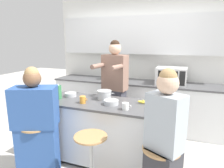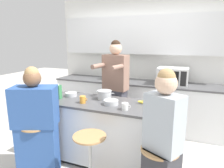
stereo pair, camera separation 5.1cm
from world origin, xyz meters
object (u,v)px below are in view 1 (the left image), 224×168
at_px(cooking_pot, 104,95).
at_px(coffee_cup_far, 83,100).
at_px(bar_stool_leftmost, 37,148).
at_px(potted_plant, 107,73).
at_px(juice_carton, 58,92).
at_px(person_wrapped_blanket, 36,127).
at_px(fruit_bowl, 111,102).
at_px(bar_stool_center, 91,161).
at_px(person_cooking, 115,92).
at_px(person_seated_near, 164,148).
at_px(banana_bunch, 142,102).
at_px(coffee_cup_near, 126,106).
at_px(microwave, 171,76).
at_px(kitchen_island, 110,133).

distance_m(cooking_pot, coffee_cup_far, 0.34).
bearing_deg(bar_stool_leftmost, cooking_pot, 49.23).
relative_size(bar_stool_leftmost, potted_plant, 2.57).
bearing_deg(juice_carton, person_wrapped_blanket, -87.18).
bearing_deg(fruit_bowl, bar_stool_leftmost, -146.45).
height_order(fruit_bowl, potted_plant, potted_plant).
xyz_separation_m(bar_stool_center, potted_plant, (-0.60, 1.98, 0.69)).
height_order(person_cooking, cooking_pot, person_cooking).
bearing_deg(person_seated_near, banana_bunch, 143.68).
relative_size(cooking_pot, fruit_bowl, 1.51).
distance_m(bar_stool_center, coffee_cup_near, 0.74).
xyz_separation_m(microwave, potted_plant, (-1.29, 0.04, -0.01)).
bearing_deg(microwave, coffee_cup_near, -104.93).
bearing_deg(banana_bunch, potted_plant, 129.34).
bearing_deg(coffee_cup_far, cooking_pot, 53.44).
bearing_deg(banana_bunch, juice_carton, -169.16).
height_order(person_seated_near, cooking_pot, person_seated_near).
xyz_separation_m(coffee_cup_far, microwave, (1.03, 1.48, 0.14)).
bearing_deg(person_cooking, cooking_pot, -79.83).
bearing_deg(cooking_pot, bar_stool_leftmost, -130.77).
relative_size(coffee_cup_far, banana_bunch, 0.81).
distance_m(person_wrapped_blanket, fruit_bowl, 0.99).
bearing_deg(coffee_cup_far, bar_stool_center, -53.26).
height_order(person_seated_near, fruit_bowl, person_seated_near).
height_order(bar_stool_leftmost, person_cooking, person_cooking).
bearing_deg(cooking_pot, person_seated_near, -38.25).
bearing_deg(person_seated_near, cooking_pot, 168.33).
bearing_deg(person_seated_near, coffee_cup_near, 167.67).
relative_size(bar_stool_center, cooking_pot, 2.30).
xyz_separation_m(person_cooking, banana_bunch, (0.58, -0.50, 0.04)).
height_order(kitchen_island, cooking_pot, cooking_pot).
xyz_separation_m(person_cooking, coffee_cup_far, (-0.17, -0.78, 0.07)).
xyz_separation_m(kitchen_island, person_wrapped_blanket, (-0.75, -0.60, 0.22)).
bearing_deg(microwave, banana_bunch, -102.68).
height_order(cooking_pot, juice_carton, juice_carton).
distance_m(bar_stool_center, cooking_pot, 0.94).
relative_size(person_cooking, cooking_pot, 5.82).
bearing_deg(cooking_pot, person_cooking, 93.11).
relative_size(fruit_bowl, microwave, 0.36).
bearing_deg(coffee_cup_near, person_cooking, 118.21).
distance_m(fruit_bowl, potted_plant, 1.58).
xyz_separation_m(person_seated_near, coffee_cup_far, (-1.14, 0.46, 0.24)).
relative_size(fruit_bowl, coffee_cup_near, 1.70).
xyz_separation_m(kitchen_island, bar_stool_leftmost, (-0.77, -0.60, -0.07)).
distance_m(coffee_cup_near, banana_bunch, 0.35).
xyz_separation_m(kitchen_island, microwave, (0.68, 1.34, 0.63)).
bearing_deg(juice_carton, bar_stool_leftmost, -89.48).
distance_m(cooking_pot, coffee_cup_near, 0.52).
relative_size(coffee_cup_far, potted_plant, 0.43).
relative_size(coffee_cup_far, juice_carton, 0.52).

